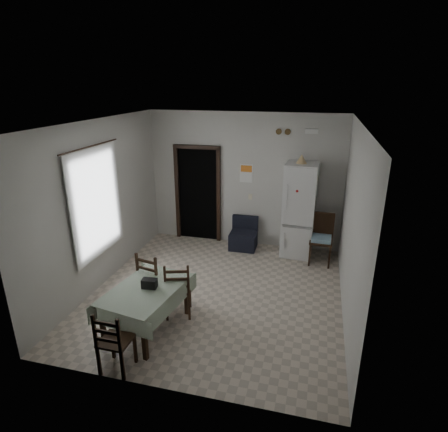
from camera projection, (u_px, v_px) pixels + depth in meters
ground at (217, 293)px, 6.54m from camera, size 4.50×4.50×0.00m
ceiling at (216, 123)px, 5.55m from camera, size 4.20×4.50×0.02m
wall_back at (244, 181)px, 8.09m from camera, size 4.20×0.02×2.90m
wall_front at (160, 283)px, 4.00m from camera, size 4.20×0.02×2.90m
wall_left at (101, 205)px, 6.53m from camera, size 0.02×4.50×2.90m
wall_right at (352, 226)px, 5.56m from camera, size 0.02×4.50×2.90m
doorway at (201, 192)px, 8.66m from camera, size 1.06×0.52×2.22m
window_recess at (91, 202)px, 6.33m from camera, size 0.10×1.20×1.60m
curtain at (97, 203)px, 6.30m from camera, size 0.02×1.45×1.85m
curtain_rod at (90, 146)px, 5.98m from camera, size 0.02×1.60×0.02m
calendar at (246, 173)px, 8.01m from camera, size 0.28×0.02×0.40m
calendar_image at (246, 169)px, 7.97m from camera, size 0.24×0.01×0.14m
light_switch at (250, 197)px, 8.17m from camera, size 0.08×0.02×0.12m
vent_left at (279, 132)px, 7.55m from camera, size 0.12×0.03×0.12m
vent_right at (288, 132)px, 7.51m from camera, size 0.12×0.03×0.12m
emergency_light at (312, 131)px, 7.37m from camera, size 0.25×0.07×0.09m
fridge at (299, 210)px, 7.68m from camera, size 0.67×0.67×1.96m
tan_cone at (302, 159)px, 7.31m from camera, size 0.23×0.23×0.17m
navy_seat at (243, 234)px, 8.16m from camera, size 0.58×0.56×0.69m
corner_chair at (321, 240)px, 7.43m from camera, size 0.46×0.46×1.02m
dining_table at (147, 309)px, 5.48m from camera, size 1.07×1.44×0.68m
black_bag at (149, 283)px, 5.36m from camera, size 0.22×0.14×0.14m
dining_chair_far_left at (155, 279)px, 6.02m from camera, size 0.50×0.50×0.98m
dining_chair_far_right at (178, 288)px, 5.80m from camera, size 0.50×0.50×0.93m
dining_chair_near_head at (116, 340)px, 4.67m from camera, size 0.38×0.38×0.89m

